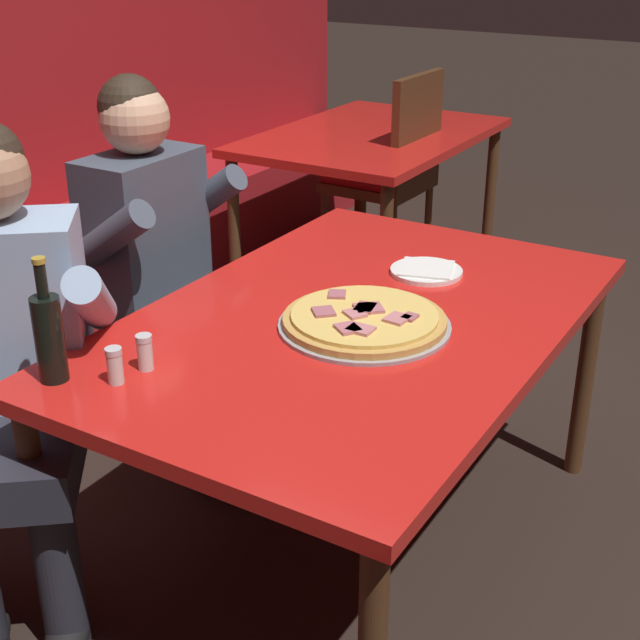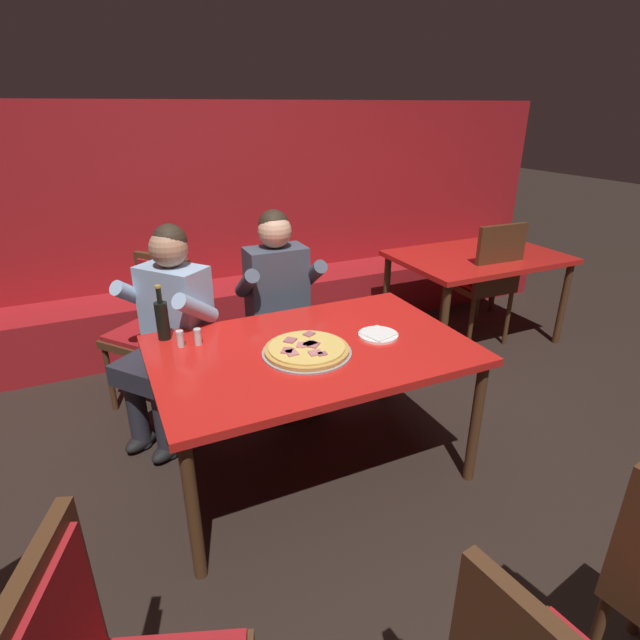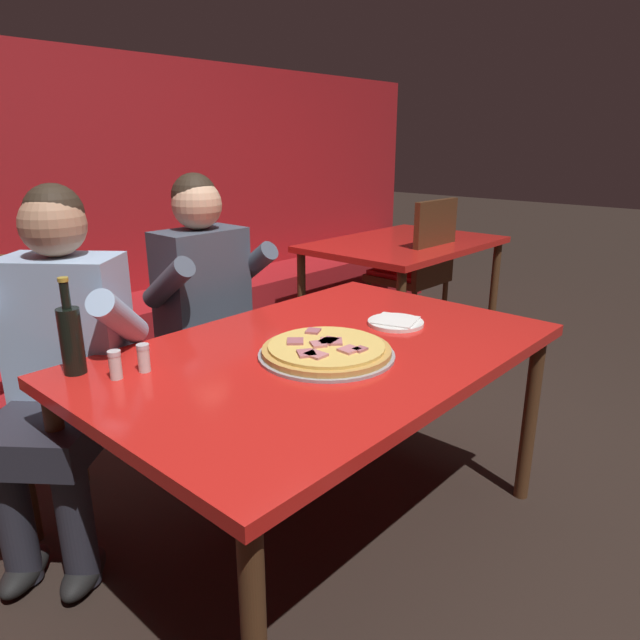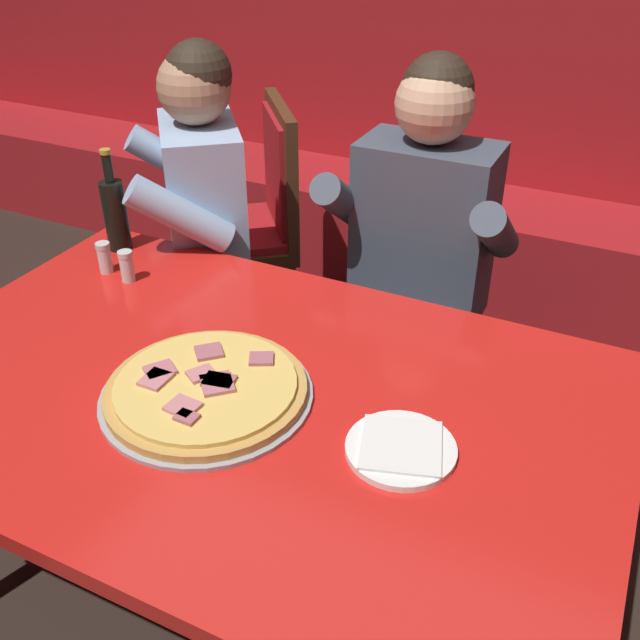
{
  "view_description": "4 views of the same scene",
  "coord_description": "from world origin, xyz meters",
  "px_view_note": "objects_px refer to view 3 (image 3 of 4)",
  "views": [
    {
      "loc": [
        -1.86,
        -1.02,
        1.7
      ],
      "look_at": [
        -0.01,
        0.1,
        0.71
      ],
      "focal_mm": 50.0,
      "sensor_mm": 36.0,
      "label": 1
    },
    {
      "loc": [
        -0.9,
        -2.06,
        1.86
      ],
      "look_at": [
        0.12,
        0.16,
        0.8
      ],
      "focal_mm": 28.0,
      "sensor_mm": 36.0,
      "label": 2
    },
    {
      "loc": [
        -1.33,
        -1.19,
        1.41
      ],
      "look_at": [
        0.11,
        0.11,
        0.79
      ],
      "focal_mm": 32.0,
      "sensor_mm": 36.0,
      "label": 3
    },
    {
      "loc": [
        0.67,
        -0.99,
        1.67
      ],
      "look_at": [
        0.06,
        0.25,
        0.79
      ],
      "focal_mm": 40.0,
      "sensor_mm": 36.0,
      "label": 4
    }
  ],
  "objects_px": {
    "dining_chair_far_right": "(6,365)",
    "background_dining_table": "(404,252)",
    "shaker_red_pepper_flakes": "(144,359)",
    "diner_seated_blue_shirt": "(215,309)",
    "dining_chair_near_left": "(418,264)",
    "pizza": "(326,351)",
    "plate_white_paper": "(396,322)",
    "main_dining_table": "(324,366)",
    "diner_standing_companion": "(59,361)",
    "beer_bottle": "(71,338)",
    "shaker_black_pepper": "(115,366)"
  },
  "relations": [
    {
      "from": "dining_chair_near_left",
      "to": "diner_standing_companion",
      "type": "xyz_separation_m",
      "value": [
        -2.53,
        -0.22,
        0.11
      ]
    },
    {
      "from": "dining_chair_near_left",
      "to": "background_dining_table",
      "type": "distance_m",
      "value": 0.13
    },
    {
      "from": "beer_bottle",
      "to": "dining_chair_far_right",
      "type": "bearing_deg",
      "value": 87.9
    },
    {
      "from": "diner_seated_blue_shirt",
      "to": "dining_chair_far_right",
      "type": "xyz_separation_m",
      "value": [
        -0.75,
        0.35,
        -0.13
      ]
    },
    {
      "from": "plate_white_paper",
      "to": "dining_chair_far_right",
      "type": "height_order",
      "value": "dining_chair_far_right"
    },
    {
      "from": "beer_bottle",
      "to": "dining_chair_near_left",
      "type": "height_order",
      "value": "same"
    },
    {
      "from": "shaker_red_pepper_flakes",
      "to": "dining_chair_far_right",
      "type": "distance_m",
      "value": 0.85
    },
    {
      "from": "dining_chair_near_left",
      "to": "diner_seated_blue_shirt",
      "type": "bearing_deg",
      "value": -176.32
    },
    {
      "from": "shaker_red_pepper_flakes",
      "to": "diner_seated_blue_shirt",
      "type": "height_order",
      "value": "diner_seated_blue_shirt"
    },
    {
      "from": "beer_bottle",
      "to": "shaker_red_pepper_flakes",
      "type": "height_order",
      "value": "beer_bottle"
    },
    {
      "from": "plate_white_paper",
      "to": "background_dining_table",
      "type": "xyz_separation_m",
      "value": [
        1.55,
        1.0,
        -0.09
      ]
    },
    {
      "from": "diner_standing_companion",
      "to": "plate_white_paper",
      "type": "bearing_deg",
      "value": -34.18
    },
    {
      "from": "diner_standing_companion",
      "to": "background_dining_table",
      "type": "bearing_deg",
      "value": 7.57
    },
    {
      "from": "shaker_red_pepper_flakes",
      "to": "diner_seated_blue_shirt",
      "type": "distance_m",
      "value": 0.79
    },
    {
      "from": "background_dining_table",
      "to": "shaker_red_pepper_flakes",
      "type": "bearing_deg",
      "value": -163.88
    },
    {
      "from": "shaker_red_pepper_flakes",
      "to": "diner_seated_blue_shirt",
      "type": "relative_size",
      "value": 0.07
    },
    {
      "from": "shaker_black_pepper",
      "to": "dining_chair_far_right",
      "type": "height_order",
      "value": "dining_chair_far_right"
    },
    {
      "from": "plate_white_paper",
      "to": "shaker_black_pepper",
      "type": "distance_m",
      "value": 1.01
    },
    {
      "from": "dining_chair_far_right",
      "to": "background_dining_table",
      "type": "bearing_deg",
      "value": -2.62
    },
    {
      "from": "diner_seated_blue_shirt",
      "to": "background_dining_table",
      "type": "relative_size",
      "value": 0.96
    },
    {
      "from": "shaker_black_pepper",
      "to": "diner_standing_companion",
      "type": "xyz_separation_m",
      "value": [
        -0.02,
        0.35,
        -0.07
      ]
    },
    {
      "from": "plate_white_paper",
      "to": "background_dining_table",
      "type": "height_order",
      "value": "plate_white_paper"
    },
    {
      "from": "main_dining_table",
      "to": "diner_standing_companion",
      "type": "height_order",
      "value": "diner_standing_companion"
    },
    {
      "from": "diner_seated_blue_shirt",
      "to": "main_dining_table",
      "type": "bearing_deg",
      "value": -99.08
    },
    {
      "from": "pizza",
      "to": "shaker_black_pepper",
      "type": "bearing_deg",
      "value": 148.46
    },
    {
      "from": "dining_chair_far_right",
      "to": "diner_standing_companion",
      "type": "height_order",
      "value": "diner_standing_companion"
    },
    {
      "from": "dining_chair_far_right",
      "to": "plate_white_paper",
      "type": "bearing_deg",
      "value": -48.22
    },
    {
      "from": "shaker_red_pepper_flakes",
      "to": "background_dining_table",
      "type": "height_order",
      "value": "shaker_red_pepper_flakes"
    },
    {
      "from": "pizza",
      "to": "plate_white_paper",
      "type": "bearing_deg",
      "value": 2.97
    },
    {
      "from": "dining_chair_near_left",
      "to": "background_dining_table",
      "type": "bearing_deg",
      "value": 90.69
    },
    {
      "from": "pizza",
      "to": "dining_chair_far_right",
      "type": "relative_size",
      "value": 0.45
    },
    {
      "from": "diner_seated_blue_shirt",
      "to": "dining_chair_far_right",
      "type": "bearing_deg",
      "value": 154.9
    },
    {
      "from": "pizza",
      "to": "plate_white_paper",
      "type": "xyz_separation_m",
      "value": [
        0.42,
        0.02,
        -0.01
      ]
    },
    {
      "from": "diner_seated_blue_shirt",
      "to": "dining_chair_near_left",
      "type": "bearing_deg",
      "value": 3.68
    },
    {
      "from": "dining_chair_near_left",
      "to": "plate_white_paper",
      "type": "bearing_deg",
      "value": -150.3
    },
    {
      "from": "pizza",
      "to": "dining_chair_near_left",
      "type": "height_order",
      "value": "dining_chair_near_left"
    },
    {
      "from": "main_dining_table",
      "to": "dining_chair_far_right",
      "type": "xyz_separation_m",
      "value": [
        -0.63,
        1.08,
        -0.1
      ]
    },
    {
      "from": "beer_bottle",
      "to": "background_dining_table",
      "type": "bearing_deg",
      "value": 12.24
    },
    {
      "from": "beer_bottle",
      "to": "diner_seated_blue_shirt",
      "type": "height_order",
      "value": "diner_seated_blue_shirt"
    },
    {
      "from": "dining_chair_far_right",
      "to": "diner_standing_companion",
      "type": "xyz_separation_m",
      "value": [
        0.02,
        -0.45,
        0.13
      ]
    },
    {
      "from": "pizza",
      "to": "dining_chair_near_left",
      "type": "distance_m",
      "value": 2.17
    },
    {
      "from": "beer_bottle",
      "to": "diner_standing_companion",
      "type": "distance_m",
      "value": 0.27
    },
    {
      "from": "pizza",
      "to": "background_dining_table",
      "type": "bearing_deg",
      "value": 27.49
    },
    {
      "from": "plate_white_paper",
      "to": "diner_seated_blue_shirt",
      "type": "distance_m",
      "value": 0.81
    },
    {
      "from": "plate_white_paper",
      "to": "main_dining_table",
      "type": "bearing_deg",
      "value": 174.57
    },
    {
      "from": "beer_bottle",
      "to": "dining_chair_far_right",
      "type": "relative_size",
      "value": 0.3
    },
    {
      "from": "shaker_red_pepper_flakes",
      "to": "diner_standing_companion",
      "type": "height_order",
      "value": "diner_standing_companion"
    },
    {
      "from": "shaker_black_pepper",
      "to": "diner_standing_companion",
      "type": "distance_m",
      "value": 0.36
    },
    {
      "from": "beer_bottle",
      "to": "diner_seated_blue_shirt",
      "type": "relative_size",
      "value": 0.23
    },
    {
      "from": "diner_seated_blue_shirt",
      "to": "plate_white_paper",
      "type": "bearing_deg",
      "value": -71.88
    }
  ]
}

